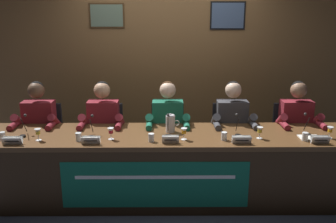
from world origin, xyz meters
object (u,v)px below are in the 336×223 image
(conference_table, at_px, (168,158))
(chair_right, at_px, (229,142))
(juice_glass_right, at_px, (260,131))
(chair_far_right, at_px, (290,142))
(chair_far_left, at_px, (45,142))
(juice_glass_center, at_px, (184,132))
(nameplate_left, at_px, (91,140))
(panelist_center, at_px, (168,126))
(chair_center, at_px, (168,142))
(nameplate_center, at_px, (170,139))
(document_stack_far_right, at_px, (309,137))
(juice_glass_left, at_px, (111,131))
(water_cup_center, at_px, (151,138))
(chair_left, at_px, (106,142))
(panelist_right, at_px, (233,125))
(water_cup_far_left, at_px, (3,136))
(nameplate_right, at_px, (242,140))
(water_cup_left, at_px, (79,137))
(nameplate_far_right, at_px, (320,140))
(microphone_left, at_px, (91,130))
(water_cup_right, at_px, (224,137))
(water_cup_far_right, at_px, (305,137))
(microphone_far_right, at_px, (307,128))
(juice_glass_far_left, at_px, (38,132))
(nameplate_far_left, at_px, (12,141))
(panelist_left, at_px, (103,126))
(water_pitcher_central, at_px, (171,123))
(microphone_center, at_px, (168,129))
(juice_glass_far_right, at_px, (330,130))
(panelist_far_left, at_px, (38,126))
(panelist_far_right, at_px, (297,125))

(conference_table, xyz_separation_m, chair_right, (0.77, 0.71, -0.08))
(juice_glass_right, height_order, chair_far_right, chair_far_right)
(chair_far_left, xyz_separation_m, juice_glass_center, (1.69, -0.77, 0.39))
(nameplate_left, bearing_deg, panelist_center, 41.84)
(chair_far_left, relative_size, chair_center, 1.00)
(nameplate_center, bearing_deg, document_stack_far_right, 5.68)
(juice_glass_left, xyz_separation_m, chair_center, (0.59, 0.76, -0.39))
(water_cup_center, distance_m, document_stack_far_right, 1.64)
(chair_left, bearing_deg, panelist_right, -7.46)
(water_cup_far_left, xyz_separation_m, nameplate_right, (2.43, -0.12, 0.00))
(water_cup_left, distance_m, water_cup_center, 0.74)
(panelist_center, relative_size, nameplate_far_right, 6.80)
(juice_glass_left, xyz_separation_m, panelist_right, (1.35, 0.56, -0.12))
(panelist_center, xyz_separation_m, document_stack_far_right, (1.47, -0.53, 0.04))
(microphone_left, relative_size, juice_glass_right, 1.74)
(water_cup_far_left, xyz_separation_m, document_stack_far_right, (3.17, 0.04, -0.03))
(water_cup_right, xyz_separation_m, water_cup_far_right, (0.82, -0.02, 0.00))
(water_cup_left, xyz_separation_m, microphone_far_right, (2.39, 0.19, 0.04))
(juice_glass_center, bearing_deg, conference_table, 159.52)
(panelist_center, bearing_deg, water_cup_left, -146.79)
(juice_glass_center, xyz_separation_m, panelist_right, (0.60, 0.57, -0.12))
(water_cup_right, distance_m, nameplate_far_right, 0.95)
(nameplate_far_right, bearing_deg, juice_glass_far_left, 177.82)
(chair_far_left, distance_m, nameplate_far_left, 0.96)
(panelist_left, bearing_deg, water_pitcher_central, -21.68)
(nameplate_far_left, height_order, microphone_center, microphone_center)
(chair_center, height_order, nameplate_far_right, chair_center)
(chair_right, bearing_deg, microphone_left, -157.15)
(chair_right, relative_size, water_cup_far_right, 10.67)
(water_cup_far_left, distance_m, nameplate_center, 1.72)
(panelist_center, height_order, juice_glass_far_right, panelist_center)
(water_cup_center, bearing_deg, nameplate_far_right, -2.23)
(chair_center, bearing_deg, microphone_left, -140.64)
(conference_table, bearing_deg, water_pitcher_central, 80.93)
(juice_glass_far_left, bearing_deg, water_pitcher_central, 11.16)
(nameplate_center, distance_m, water_pitcher_central, 0.36)
(juice_glass_far_left, bearing_deg, water_cup_far_right, -0.42)
(water_cup_far_right, bearing_deg, juice_glass_center, 178.44)
(nameplate_far_left, bearing_deg, nameplate_right, 0.25)
(conference_table, distance_m, panelist_right, 0.94)
(microphone_left, xyz_separation_m, juice_glass_far_right, (2.48, -0.07, 0.01))
(panelist_far_left, bearing_deg, microphone_far_right, -7.75)
(panelist_left, bearing_deg, juice_glass_far_left, -134.04)
(juice_glass_far_left, relative_size, water_pitcher_central, 0.59)
(juice_glass_left, relative_size, microphone_left, 0.57)
(juice_glass_center, distance_m, panelist_far_right, 1.48)
(juice_glass_left, relative_size, panelist_center, 0.10)
(juice_glass_far_left, height_order, panelist_left, panelist_left)
(chair_left, distance_m, nameplate_far_right, 2.47)
(juice_glass_far_left, distance_m, chair_left, 1.04)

